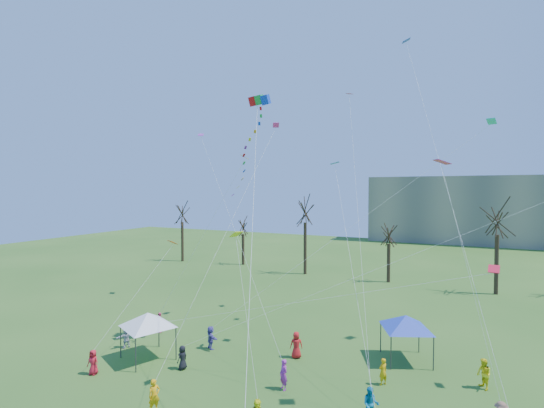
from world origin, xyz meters
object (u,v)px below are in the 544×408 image
at_px(distant_building, 513,210).
at_px(canopy_tent_white, 148,320).
at_px(big_box_kite, 251,153).
at_px(canopy_tent_blue, 406,322).

bearing_deg(distant_building, canopy_tent_white, -112.34).
distance_m(big_box_kite, canopy_tent_blue, 16.05).
distance_m(canopy_tent_white, canopy_tent_blue, 17.97).
relative_size(canopy_tent_white, canopy_tent_blue, 1.01).
bearing_deg(distant_building, canopy_tent_blue, -102.40).
xyz_separation_m(distant_building, canopy_tent_blue, (-15.37, -69.95, -4.80)).
relative_size(big_box_kite, canopy_tent_white, 5.37).
height_order(canopy_tent_white, canopy_tent_blue, canopy_tent_white).
height_order(distant_building, canopy_tent_blue, distant_building).
distance_m(distant_building, big_box_kite, 77.94).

